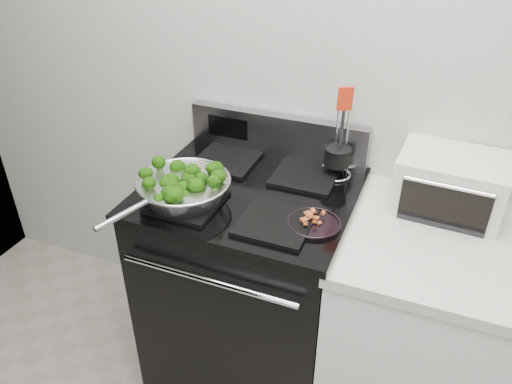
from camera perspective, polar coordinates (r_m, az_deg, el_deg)
The scene contains 8 objects.
back_wall at distance 1.93m, azimuth 11.67°, elevation 13.68°, with size 4.00×0.02×2.70m, color #BAB8B0.
gas_range at distance 2.16m, azimuth -0.70°, elevation -10.17°, with size 0.79×0.69×1.13m.
counter at distance 2.08m, azimuth 17.60°, elevation -15.10°, with size 0.62×0.68×0.92m.
skillet at distance 1.80m, azimuth -8.32°, elevation 0.49°, with size 0.34×0.53×0.07m.
broccoli_pile at distance 1.79m, azimuth -8.31°, elevation 1.04°, with size 0.27×0.27×0.09m, color black, non-canonical shape.
bacon_plate at distance 1.69m, azimuth 6.64°, elevation -3.29°, with size 0.18×0.18×0.04m.
utensil_holder at distance 1.96m, azimuth 9.24°, elevation 3.55°, with size 0.12×0.12×0.37m.
toaster_oven at distance 1.90m, azimuth 21.26°, elevation 0.95°, with size 0.38×0.30×0.21m.
Camera 1 is at (0.32, -0.05, 1.94)m, focal length 35.00 mm.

